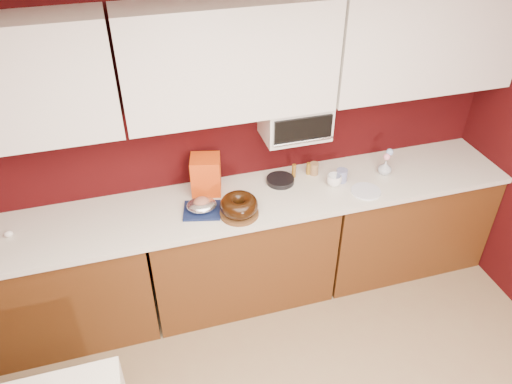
{
  "coord_description": "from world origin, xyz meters",
  "views": [
    {
      "loc": [
        -0.66,
        -0.74,
        2.97
      ],
      "look_at": [
        0.1,
        1.84,
        1.02
      ],
      "focal_mm": 35.0,
      "sensor_mm": 36.0,
      "label": 1
    }
  ],
  "objects_px": {
    "pandoro_box": "(206,175)",
    "flower_vase": "(385,167)",
    "blue_jar": "(342,176)",
    "toaster_oven": "(295,119)",
    "foil_ham_nest": "(202,205)",
    "bundt_cake": "(239,205)",
    "coffee_mug": "(334,179)"
  },
  "relations": [
    {
      "from": "toaster_oven",
      "to": "blue_jar",
      "type": "relative_size",
      "value": 4.69
    },
    {
      "from": "toaster_oven",
      "to": "pandoro_box",
      "type": "distance_m",
      "value": 0.72
    },
    {
      "from": "flower_vase",
      "to": "coffee_mug",
      "type": "bearing_deg",
      "value": -175.66
    },
    {
      "from": "toaster_oven",
      "to": "pandoro_box",
      "type": "relative_size",
      "value": 1.64
    },
    {
      "from": "bundt_cake",
      "to": "foil_ham_nest",
      "type": "height_order",
      "value": "bundt_cake"
    },
    {
      "from": "bundt_cake",
      "to": "coffee_mug",
      "type": "bearing_deg",
      "value": 10.7
    },
    {
      "from": "coffee_mug",
      "to": "flower_vase",
      "type": "height_order",
      "value": "flower_vase"
    },
    {
      "from": "flower_vase",
      "to": "foil_ham_nest",
      "type": "bearing_deg",
      "value": -177.15
    },
    {
      "from": "pandoro_box",
      "to": "blue_jar",
      "type": "bearing_deg",
      "value": 4.71
    },
    {
      "from": "pandoro_box",
      "to": "toaster_oven",
      "type": "bearing_deg",
      "value": 13.29
    },
    {
      "from": "foil_ham_nest",
      "to": "coffee_mug",
      "type": "distance_m",
      "value": 0.97
    },
    {
      "from": "blue_jar",
      "to": "coffee_mug",
      "type": "bearing_deg",
      "value": -155.97
    },
    {
      "from": "foil_ham_nest",
      "to": "bundt_cake",
      "type": "bearing_deg",
      "value": -23.96
    },
    {
      "from": "blue_jar",
      "to": "flower_vase",
      "type": "xyz_separation_m",
      "value": [
        0.35,
        -0.0,
        0.01
      ]
    },
    {
      "from": "coffee_mug",
      "to": "blue_jar",
      "type": "height_order",
      "value": "coffee_mug"
    },
    {
      "from": "pandoro_box",
      "to": "flower_vase",
      "type": "distance_m",
      "value": 1.32
    },
    {
      "from": "foil_ham_nest",
      "to": "flower_vase",
      "type": "distance_m",
      "value": 1.39
    },
    {
      "from": "coffee_mug",
      "to": "foil_ham_nest",
      "type": "bearing_deg",
      "value": -177.8
    },
    {
      "from": "toaster_oven",
      "to": "foil_ham_nest",
      "type": "distance_m",
      "value": 0.86
    },
    {
      "from": "toaster_oven",
      "to": "foil_ham_nest",
      "type": "height_order",
      "value": "toaster_oven"
    },
    {
      "from": "coffee_mug",
      "to": "flower_vase",
      "type": "distance_m",
      "value": 0.42
    },
    {
      "from": "bundt_cake",
      "to": "foil_ham_nest",
      "type": "relative_size",
      "value": 1.25
    },
    {
      "from": "blue_jar",
      "to": "toaster_oven",
      "type": "bearing_deg",
      "value": 155.37
    },
    {
      "from": "coffee_mug",
      "to": "flower_vase",
      "type": "xyz_separation_m",
      "value": [
        0.42,
        0.03,
        0.01
      ]
    },
    {
      "from": "toaster_oven",
      "to": "bundt_cake",
      "type": "bearing_deg",
      "value": -146.55
    },
    {
      "from": "coffee_mug",
      "to": "blue_jar",
      "type": "bearing_deg",
      "value": 24.03
    },
    {
      "from": "bundt_cake",
      "to": "blue_jar",
      "type": "xyz_separation_m",
      "value": [
        0.81,
        0.17,
        -0.03
      ]
    },
    {
      "from": "toaster_oven",
      "to": "flower_vase",
      "type": "distance_m",
      "value": 0.8
    },
    {
      "from": "pandoro_box",
      "to": "flower_vase",
      "type": "bearing_deg",
      "value": 7.12
    },
    {
      "from": "bundt_cake",
      "to": "flower_vase",
      "type": "height_order",
      "value": "bundt_cake"
    },
    {
      "from": "toaster_oven",
      "to": "foil_ham_nest",
      "type": "bearing_deg",
      "value": -163.02
    },
    {
      "from": "pandoro_box",
      "to": "blue_jar",
      "type": "height_order",
      "value": "pandoro_box"
    }
  ]
}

